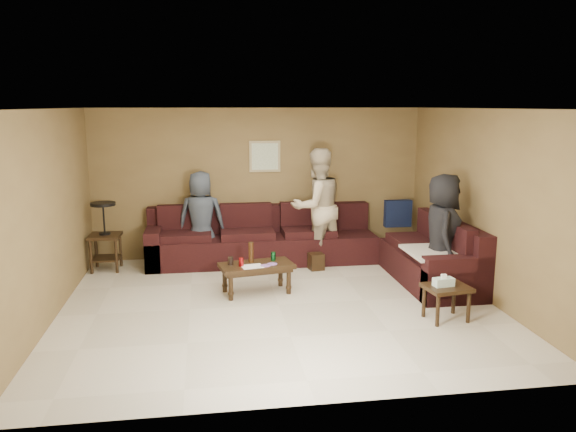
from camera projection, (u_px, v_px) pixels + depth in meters
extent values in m
plane|color=beige|center=(279.00, 305.00, 7.27)|extent=(5.50, 5.50, 0.00)
cube|color=silver|center=(278.00, 113.00, 6.79)|extent=(5.50, 5.00, 0.10)
cube|color=brown|center=(259.00, 183.00, 9.45)|extent=(5.50, 0.10, 2.50)
cube|color=brown|center=(318.00, 265.00, 4.60)|extent=(5.50, 0.10, 2.50)
cube|color=brown|center=(48.00, 216.00, 6.63)|extent=(0.10, 5.00, 2.50)
cube|color=brown|center=(484.00, 204.00, 7.42)|extent=(0.10, 5.00, 2.50)
cube|color=black|center=(262.00, 249.00, 9.21)|extent=(3.70, 0.90, 0.45)
cube|color=black|center=(260.00, 218.00, 9.45)|extent=(3.70, 0.24, 0.45)
cube|color=black|center=(154.00, 247.00, 8.95)|extent=(0.24, 0.90, 0.63)
cube|color=black|center=(430.00, 268.00, 8.14)|extent=(0.90, 2.00, 0.45)
cube|color=black|center=(453.00, 237.00, 8.10)|extent=(0.24, 2.00, 0.45)
cube|color=black|center=(457.00, 280.00, 7.27)|extent=(0.90, 0.24, 0.63)
cube|color=#111936|center=(398.00, 213.00, 9.44)|extent=(0.45, 0.14, 0.45)
cube|color=beige|center=(444.00, 252.00, 7.63)|extent=(1.00, 0.85, 0.04)
cube|color=black|center=(256.00, 266.00, 7.66)|extent=(1.06, 0.67, 0.05)
cube|color=black|center=(256.00, 270.00, 7.67)|extent=(0.98, 0.58, 0.05)
cylinder|color=black|center=(231.00, 287.00, 7.40)|extent=(0.06, 0.06, 0.36)
cylinder|color=black|center=(289.00, 281.00, 7.66)|extent=(0.06, 0.06, 0.36)
cylinder|color=black|center=(225.00, 279.00, 7.74)|extent=(0.06, 0.06, 0.36)
cylinder|color=black|center=(280.00, 274.00, 7.99)|extent=(0.06, 0.06, 0.36)
cylinder|color=maroon|center=(241.00, 262.00, 7.53)|extent=(0.07, 0.07, 0.12)
cylinder|color=#12672B|center=(273.00, 256.00, 7.81)|extent=(0.07, 0.07, 0.12)
cylinder|color=#321B0B|center=(251.00, 252.00, 7.71)|extent=(0.07, 0.07, 0.28)
cylinder|color=black|center=(231.00, 261.00, 7.60)|extent=(0.08, 0.08, 0.11)
cube|color=white|center=(252.00, 266.00, 7.52)|extent=(0.32, 0.27, 0.00)
cylinder|color=#E85189|center=(266.00, 266.00, 7.56)|extent=(0.14, 0.14, 0.01)
cylinder|color=#E85189|center=(272.00, 264.00, 7.63)|extent=(0.14, 0.14, 0.01)
cube|color=black|center=(105.00, 236.00, 8.71)|extent=(0.48, 0.48, 0.05)
cube|color=black|center=(106.00, 258.00, 8.78)|extent=(0.43, 0.43, 0.03)
cylinder|color=black|center=(91.00, 256.00, 8.55)|extent=(0.05, 0.05, 0.55)
cylinder|color=black|center=(116.00, 256.00, 8.60)|extent=(0.05, 0.05, 0.55)
cylinder|color=black|center=(96.00, 250.00, 8.92)|extent=(0.05, 0.05, 0.55)
cylinder|color=black|center=(121.00, 250.00, 8.96)|extent=(0.05, 0.05, 0.55)
cylinder|color=black|center=(105.00, 234.00, 8.70)|extent=(0.17, 0.17, 0.03)
cylinder|color=black|center=(104.00, 218.00, 8.65)|extent=(0.03, 0.03, 0.45)
cylinder|color=black|center=(103.00, 204.00, 8.61)|extent=(0.38, 0.38, 0.05)
cube|color=black|center=(447.00, 288.00, 6.69)|extent=(0.56, 0.48, 0.05)
cylinder|color=black|center=(438.00, 310.00, 6.52)|extent=(0.05, 0.05, 0.40)
cylinder|color=black|center=(469.00, 307.00, 6.63)|extent=(0.05, 0.05, 0.40)
cylinder|color=black|center=(424.00, 301.00, 6.82)|extent=(0.05, 0.05, 0.40)
cylinder|color=black|center=(454.00, 298.00, 6.93)|extent=(0.05, 0.05, 0.40)
cube|color=white|center=(444.00, 282.00, 6.67)|extent=(0.25, 0.15, 0.10)
cube|color=white|center=(444.00, 276.00, 6.65)|extent=(0.06, 0.04, 0.05)
cube|color=black|center=(316.00, 261.00, 8.81)|extent=(0.25, 0.25, 0.26)
cube|color=tan|center=(265.00, 156.00, 9.36)|extent=(0.52, 0.03, 0.52)
cube|color=silver|center=(265.00, 156.00, 9.34)|extent=(0.44, 0.01, 0.44)
imported|color=#323A46|center=(201.00, 218.00, 9.00)|extent=(0.78, 0.55, 1.52)
imported|color=beige|center=(317.00, 207.00, 9.01)|extent=(1.10, 0.97, 1.88)
imported|color=black|center=(442.00, 233.00, 7.70)|extent=(0.73, 0.92, 1.63)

